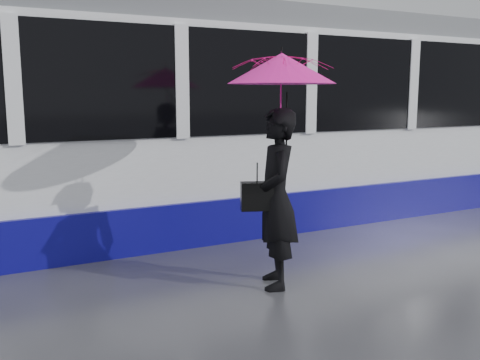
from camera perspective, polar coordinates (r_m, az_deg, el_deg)
ground at (r=6.02m, az=-4.81°, el=-10.80°), size 90.00×90.00×0.00m
rails at (r=8.28m, az=-11.52°, el=-5.30°), size 34.00×1.51×0.02m
tram at (r=8.32m, az=-6.03°, el=6.25°), size 26.00×2.56×3.35m
woman at (r=5.66m, az=3.87°, el=-2.03°), size 0.68×0.82×1.91m
umbrella at (r=5.58m, az=4.44°, el=9.55°), size 1.46×1.46×1.29m
handbag at (r=5.56m, az=1.83°, el=-1.74°), size 0.37×0.26×0.48m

